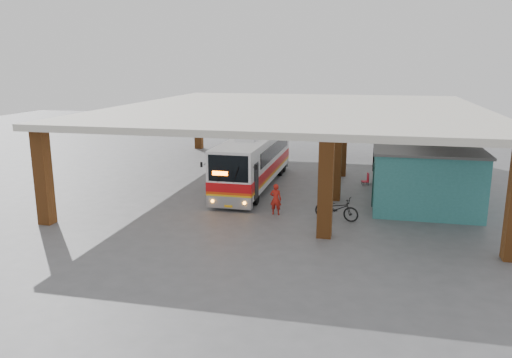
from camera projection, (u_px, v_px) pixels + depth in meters
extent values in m
plane|color=#515154|center=(269.00, 212.00, 24.56)|extent=(90.00, 90.00, 0.00)
cube|color=brown|center=(326.00, 187.00, 20.57)|extent=(0.60, 0.60, 4.35)
cube|color=brown|center=(336.00, 160.00, 26.26)|extent=(0.60, 0.60, 4.35)
cube|color=brown|center=(342.00, 142.00, 31.96)|extent=(0.60, 0.60, 4.35)
cube|color=brown|center=(43.00, 177.00, 22.32)|extent=(0.60, 0.60, 4.35)
cube|color=brown|center=(199.00, 123.00, 42.25)|extent=(0.60, 0.60, 4.35)
cube|color=brown|center=(441.00, 130.00, 38.05)|extent=(0.60, 0.60, 4.35)
cube|color=beige|center=(299.00, 109.00, 29.60)|extent=(21.00, 23.00, 0.30)
cube|color=#2E7471|center=(422.00, 172.00, 26.40)|extent=(5.00, 8.00, 3.00)
cube|color=#535353|center=(425.00, 143.00, 26.04)|extent=(5.20, 8.20, 0.12)
cube|color=#13342F|center=(373.00, 185.00, 25.62)|extent=(0.08, 0.95, 2.10)
cube|color=black|center=(374.00, 160.00, 28.30)|extent=(0.08, 1.20, 1.00)
cube|color=black|center=(373.00, 160.00, 28.30)|extent=(0.04, 1.30, 1.10)
cube|color=white|center=(254.00, 158.00, 29.26)|extent=(2.34, 10.87, 2.53)
cube|color=white|center=(250.00, 137.00, 28.09)|extent=(1.10, 2.72, 0.23)
cube|color=gray|center=(229.00, 202.00, 24.55)|extent=(2.28, 0.38, 0.63)
cube|color=red|center=(254.00, 166.00, 29.37)|extent=(2.38, 10.87, 0.45)
cube|color=#DD3E0C|center=(254.00, 171.00, 29.43)|extent=(2.38, 10.87, 0.12)
cube|color=#F1B014|center=(254.00, 173.00, 29.46)|extent=(2.38, 10.87, 0.09)
cube|color=black|center=(228.00, 169.00, 24.04)|extent=(2.01, 0.11, 1.31)
cube|color=black|center=(239.00, 147.00, 30.09)|extent=(0.11, 8.14, 0.81)
cube|color=black|center=(276.00, 149.00, 29.58)|extent=(0.11, 8.14, 0.81)
cube|color=#FF5905|center=(220.00, 173.00, 24.13)|extent=(0.77, 0.06, 0.20)
sphere|color=orange|center=(212.00, 201.00, 24.54)|extent=(0.16, 0.16, 0.16)
sphere|color=orange|center=(244.00, 203.00, 24.18)|extent=(0.16, 0.16, 0.16)
cube|color=#F1B014|center=(228.00, 206.00, 24.40)|extent=(0.41, 0.03, 0.11)
cylinder|color=black|center=(220.00, 194.00, 26.16)|extent=(0.30, 0.91, 0.90)
cylinder|color=black|center=(255.00, 196.00, 25.73)|extent=(0.30, 0.91, 0.90)
cylinder|color=black|center=(251.00, 167.00, 32.76)|extent=(0.30, 0.91, 0.90)
cylinder|color=black|center=(280.00, 169.00, 32.33)|extent=(0.30, 0.91, 0.90)
cylinder|color=black|center=(255.00, 164.00, 33.87)|extent=(0.30, 0.91, 0.90)
cylinder|color=black|center=(283.00, 165.00, 33.45)|extent=(0.30, 0.91, 0.90)
imported|color=black|center=(337.00, 208.00, 23.21)|extent=(2.22, 1.23, 1.10)
imported|color=red|center=(276.00, 199.00, 23.98)|extent=(0.57, 0.39, 1.52)
cube|color=red|center=(365.00, 182.00, 29.90)|extent=(0.47, 0.47, 0.05)
cube|color=red|center=(368.00, 178.00, 29.85)|extent=(0.14, 0.38, 0.55)
cylinder|color=black|center=(363.00, 184.00, 29.77)|extent=(0.03, 0.03, 0.18)
cylinder|color=black|center=(368.00, 184.00, 29.78)|extent=(0.03, 0.03, 0.18)
cylinder|color=black|center=(362.00, 183.00, 30.08)|extent=(0.03, 0.03, 0.18)
cylinder|color=black|center=(367.00, 183.00, 30.09)|extent=(0.03, 0.03, 0.18)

